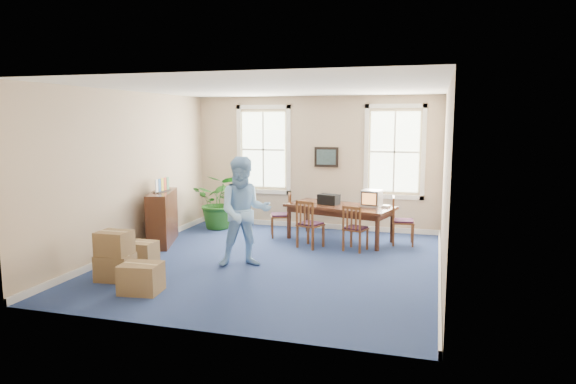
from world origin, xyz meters
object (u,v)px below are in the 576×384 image
(conference_table, at_px, (340,223))
(credenza, at_px, (162,217))
(man, at_px, (245,212))
(potted_plant, at_px, (220,202))
(chair_near_left, at_px, (310,224))
(cardboard_boxes, at_px, (130,254))
(crt_tv, at_px, (372,198))

(conference_table, bearing_deg, credenza, -143.99)
(conference_table, bearing_deg, man, -101.97)
(potted_plant, bearing_deg, conference_table, -7.94)
(chair_near_left, bearing_deg, cardboard_boxes, 72.09)
(conference_table, xyz_separation_m, potted_plant, (-3.03, 0.42, 0.27))
(cardboard_boxes, bearing_deg, credenza, 107.69)
(man, bearing_deg, cardboard_boxes, -164.65)
(man, distance_m, credenza, 2.61)
(crt_tv, distance_m, potted_plant, 3.75)
(chair_near_left, bearing_deg, conference_table, -99.95)
(potted_plant, bearing_deg, credenza, -107.93)
(man, bearing_deg, chair_near_left, 39.94)
(conference_table, distance_m, chair_near_left, 0.92)
(chair_near_left, distance_m, credenza, 3.18)
(cardboard_boxes, bearing_deg, crt_tv, 46.97)
(credenza, relative_size, potted_plant, 1.10)
(chair_near_left, height_order, cardboard_boxes, chair_near_left)
(conference_table, height_order, cardboard_boxes, cardboard_boxes)
(credenza, distance_m, cardboard_boxes, 2.51)
(conference_table, xyz_separation_m, chair_near_left, (-0.47, -0.79, 0.11))
(potted_plant, bearing_deg, cardboard_boxes, -87.30)
(crt_tv, height_order, chair_near_left, crt_tv)
(conference_table, height_order, man, man)
(potted_plant, bearing_deg, man, -58.68)
(chair_near_left, xyz_separation_m, credenza, (-3.13, -0.54, 0.07))
(potted_plant, bearing_deg, chair_near_left, -25.26)
(credenza, bearing_deg, potted_plant, 52.85)
(conference_table, distance_m, potted_plant, 3.08)
(crt_tv, xyz_separation_m, cardboard_boxes, (-3.52, -3.77, -0.53))
(cardboard_boxes, bearing_deg, man, 39.28)
(chair_near_left, height_order, man, man)
(man, xyz_separation_m, cardboard_boxes, (-1.55, -1.27, -0.56))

